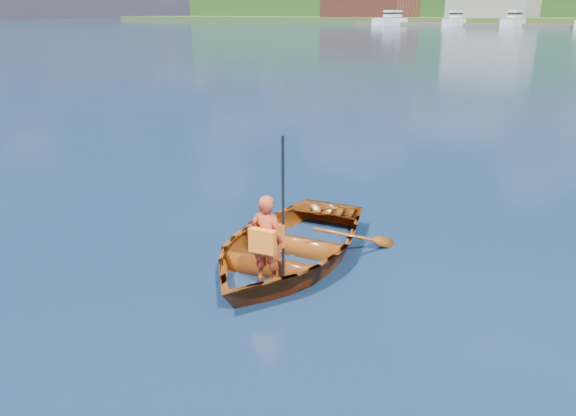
% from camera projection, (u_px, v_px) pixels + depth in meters
% --- Properties ---
extents(ground, '(600.00, 600.00, 0.00)m').
position_uv_depth(ground, '(194.00, 249.00, 8.35)').
color(ground, '#0E2640').
rests_on(ground, ground).
extents(rowboat, '(3.25, 4.04, 0.74)m').
position_uv_depth(rowboat, '(287.00, 246.00, 7.91)').
color(rowboat, '#693F0A').
rests_on(rowboat, ground).
extents(child_paddler, '(0.47, 0.40, 1.87)m').
position_uv_depth(child_paddler, '(267.00, 239.00, 6.93)').
color(child_paddler, '#C34022').
rests_on(child_paddler, ground).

